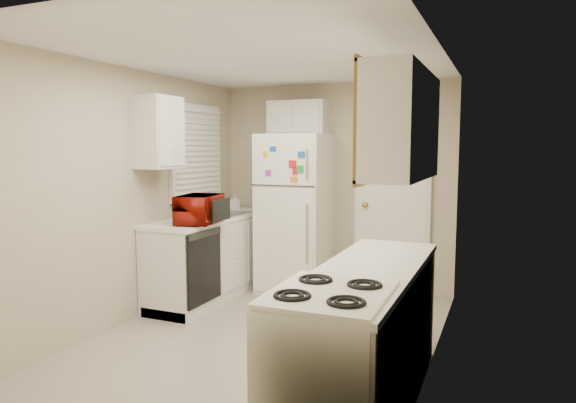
% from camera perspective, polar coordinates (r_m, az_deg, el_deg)
% --- Properties ---
extents(floor, '(3.80, 3.80, 0.00)m').
position_cam_1_polar(floor, '(4.64, -2.51, -14.87)').
color(floor, '#BBAD9B').
rests_on(floor, ground).
extents(ceiling, '(3.80, 3.80, 0.00)m').
position_cam_1_polar(ceiling, '(4.40, -2.66, 15.75)').
color(ceiling, white).
rests_on(ceiling, floor).
extents(wall_left, '(3.80, 3.80, 0.00)m').
position_cam_1_polar(wall_left, '(5.12, -16.83, 0.66)').
color(wall_left, '#BCAF93').
rests_on(wall_left, floor).
extents(wall_right, '(3.80, 3.80, 0.00)m').
position_cam_1_polar(wall_right, '(3.96, 15.98, -0.81)').
color(wall_right, '#BCAF93').
rests_on(wall_right, floor).
extents(wall_back, '(2.80, 2.80, 0.00)m').
position_cam_1_polar(wall_back, '(6.12, 5.15, 1.73)').
color(wall_back, '#BCAF93').
rests_on(wall_back, floor).
extents(wall_front, '(2.80, 2.80, 0.00)m').
position_cam_1_polar(wall_front, '(2.79, -19.78, -3.74)').
color(wall_front, '#BCAF93').
rests_on(wall_front, floor).
extents(left_counter, '(0.60, 1.80, 0.90)m').
position_cam_1_polar(left_counter, '(5.79, -8.54, -6.07)').
color(left_counter, silver).
rests_on(left_counter, floor).
extents(dishwasher, '(0.03, 0.58, 0.72)m').
position_cam_1_polar(dishwasher, '(5.13, -9.31, -7.19)').
color(dishwasher, black).
rests_on(dishwasher, floor).
extents(sink, '(0.54, 0.74, 0.16)m').
position_cam_1_polar(sink, '(5.84, -7.83, -1.86)').
color(sink, gray).
rests_on(sink, left_counter).
extents(microwave, '(0.56, 0.38, 0.34)m').
position_cam_1_polar(microwave, '(5.17, -9.81, -0.79)').
color(microwave, '#7D0D04').
rests_on(microwave, left_counter).
extents(soap_bottle, '(0.11, 0.11, 0.19)m').
position_cam_1_polar(soap_bottle, '(6.28, -5.91, -0.01)').
color(soap_bottle, white).
rests_on(soap_bottle, left_counter).
extents(window_blinds, '(0.10, 0.98, 1.08)m').
position_cam_1_polar(window_blinds, '(5.93, -10.10, 5.39)').
color(window_blinds, silver).
rests_on(window_blinds, wall_left).
extents(upper_cabinet_left, '(0.30, 0.45, 0.70)m').
position_cam_1_polar(upper_cabinet_left, '(5.18, -14.18, 7.44)').
color(upper_cabinet_left, silver).
rests_on(upper_cabinet_left, wall_left).
extents(refrigerator, '(0.76, 0.74, 1.81)m').
position_cam_1_polar(refrigerator, '(5.93, 0.79, -1.28)').
color(refrigerator, white).
rests_on(refrigerator, floor).
extents(cabinet_over_fridge, '(0.70, 0.30, 0.40)m').
position_cam_1_polar(cabinet_over_fridge, '(6.11, 1.17, 9.25)').
color(cabinet_over_fridge, silver).
rests_on(cabinet_over_fridge, wall_back).
extents(interior_door, '(0.86, 0.06, 2.08)m').
position_cam_1_polar(interior_door, '(5.92, 11.47, -0.26)').
color(interior_door, white).
rests_on(interior_door, floor).
extents(right_counter, '(0.60, 2.00, 0.90)m').
position_cam_1_polar(right_counter, '(3.43, 8.70, -14.66)').
color(right_counter, silver).
rests_on(right_counter, floor).
extents(stove, '(0.61, 0.75, 0.89)m').
position_cam_1_polar(stove, '(2.87, 4.58, -18.91)').
color(stove, white).
rests_on(stove, floor).
extents(upper_cabinet_right, '(0.30, 1.20, 0.70)m').
position_cam_1_polar(upper_cabinet_right, '(3.47, 12.73, 8.26)').
color(upper_cabinet_right, silver).
rests_on(upper_cabinet_right, wall_right).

